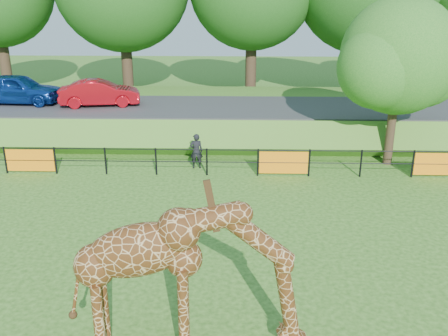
# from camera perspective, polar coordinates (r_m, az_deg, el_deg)

# --- Properties ---
(ground) EXTENTS (90.00, 90.00, 0.00)m
(ground) POSITION_cam_1_polar(r_m,az_deg,el_deg) (12.58, -4.22, -13.74)
(ground) COLOR #2A5615
(ground) RESTS_ON ground
(giraffe) EXTENTS (4.69, 1.28, 3.31)m
(giraffe) POSITION_cam_1_polar(r_m,az_deg,el_deg) (9.84, -3.87, -12.76)
(giraffe) COLOR #4E2910
(giraffe) RESTS_ON ground
(perimeter_fence) EXTENTS (28.07, 0.10, 1.10)m
(perimeter_fence) POSITION_cam_1_polar(r_m,az_deg,el_deg) (19.54, -1.97, 0.70)
(perimeter_fence) COLOR black
(perimeter_fence) RESTS_ON ground
(embankment) EXTENTS (40.00, 9.00, 1.30)m
(embankment) POSITION_cam_1_polar(r_m,az_deg,el_deg) (26.70, -0.99, 6.17)
(embankment) COLOR #2A5615
(embankment) RESTS_ON ground
(road) EXTENTS (40.00, 5.00, 0.12)m
(road) POSITION_cam_1_polar(r_m,az_deg,el_deg) (25.08, -1.16, 6.94)
(road) COLOR #303032
(road) RESTS_ON embankment
(car_blue) EXTENTS (4.53, 2.06, 1.51)m
(car_blue) POSITION_cam_1_polar(r_m,az_deg,el_deg) (27.60, -22.55, 8.36)
(car_blue) COLOR #123994
(car_blue) RESTS_ON road
(car_red) EXTENTS (4.09, 2.04, 1.29)m
(car_red) POSITION_cam_1_polar(r_m,az_deg,el_deg) (25.81, -14.01, 8.33)
(car_red) COLOR #B60D17
(car_red) RESTS_ON road
(visitor) EXTENTS (0.57, 0.41, 1.45)m
(visitor) POSITION_cam_1_polar(r_m,az_deg,el_deg) (20.31, -3.19, 1.95)
(visitor) COLOR black
(visitor) RESTS_ON ground
(tree_east) EXTENTS (5.40, 4.71, 6.76)m
(tree_east) POSITION_cam_1_polar(r_m,az_deg,el_deg) (21.22, 19.58, 11.49)
(tree_east) COLOR #322116
(tree_east) RESTS_ON ground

